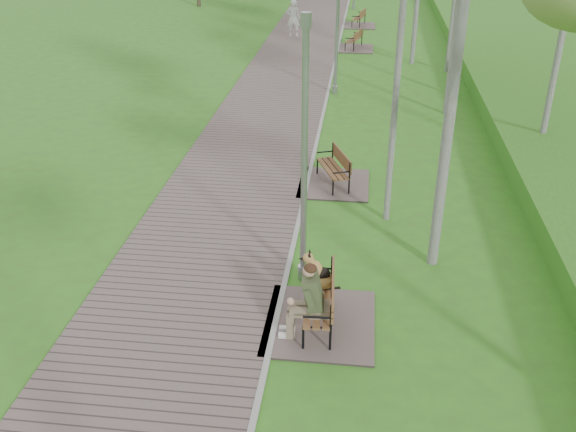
# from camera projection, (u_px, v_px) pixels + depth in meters

# --- Properties ---
(walkway) EXTENTS (3.50, 67.00, 0.04)m
(walkway) POSITION_uv_depth(u_px,v_px,m) (289.00, 71.00, 25.54)
(walkway) COLOR #6B5B57
(walkway) RESTS_ON ground
(kerb) EXTENTS (0.10, 67.00, 0.05)m
(kerb) POSITION_uv_depth(u_px,v_px,m) (332.00, 73.00, 25.35)
(kerb) COLOR #999993
(kerb) RESTS_ON ground
(bench_main) EXTENTS (1.86, 2.06, 1.62)m
(bench_main) POSITION_uv_depth(u_px,v_px,m) (315.00, 303.00, 10.73)
(bench_main) COLOR #6B5B57
(bench_main) RESTS_ON ground
(bench_second) EXTENTS (1.73, 1.92, 1.06)m
(bench_second) POSITION_uv_depth(u_px,v_px,m) (333.00, 177.00, 15.94)
(bench_second) COLOR #6B5B57
(bench_second) RESTS_ON ground
(bench_third) EXTENTS (1.68, 1.87, 1.03)m
(bench_third) POSITION_uv_depth(u_px,v_px,m) (354.00, 45.00, 29.01)
(bench_third) COLOR #6B5B57
(bench_third) RESTS_ON ground
(bench_far) EXTENTS (1.69, 1.88, 1.04)m
(bench_far) POSITION_uv_depth(u_px,v_px,m) (359.00, 22.00, 33.63)
(bench_far) COLOR #6B5B57
(bench_far) RESTS_ON ground
(lamp_post_near) EXTENTS (0.19, 0.19, 4.92)m
(lamp_post_near) POSITION_uv_depth(u_px,v_px,m) (304.00, 167.00, 11.16)
(lamp_post_near) COLOR gray
(lamp_post_near) RESTS_ON ground
(lamp_post_second) EXTENTS (0.20, 0.20, 5.06)m
(lamp_post_second) POSITION_uv_depth(u_px,v_px,m) (337.00, 26.00, 21.83)
(lamp_post_second) COLOR gray
(lamp_post_second) RESTS_ON ground
(pedestrian_near) EXTENTS (0.68, 0.49, 1.75)m
(pedestrian_near) POSITION_uv_depth(u_px,v_px,m) (293.00, 18.00, 30.96)
(pedestrian_near) COLOR white
(pedestrian_near) RESTS_ON ground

